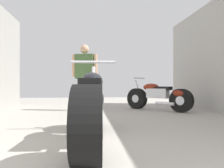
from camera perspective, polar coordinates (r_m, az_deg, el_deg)
ground_plane at (r=4.02m, az=-0.72°, el=-9.71°), size 16.32×16.32×0.00m
motorcycle_maroon_cruiser at (r=2.53m, az=-5.41°, el=-5.69°), size 0.64×2.17×1.01m
motorcycle_black_naked at (r=5.92m, az=11.93°, el=-3.10°), size 1.40×1.48×0.87m
mechanic_in_blue at (r=5.84m, az=-7.01°, el=2.75°), size 0.69×0.35×1.72m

